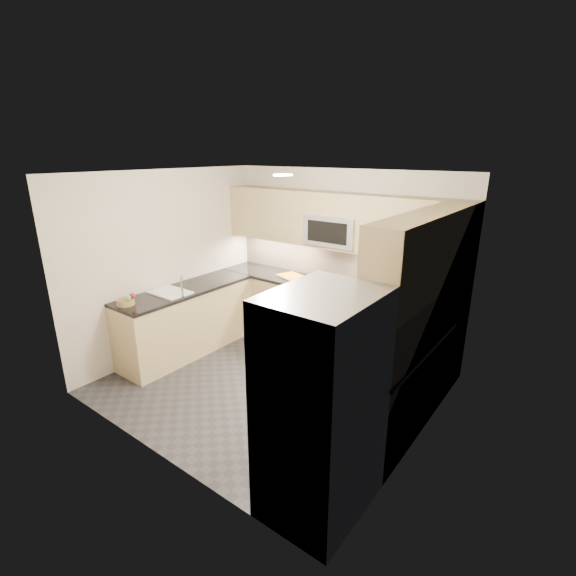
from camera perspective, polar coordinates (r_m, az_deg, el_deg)
The scene contains 35 objects.
floor at distance 5.25m, azimuth -2.36°, elevation -12.98°, with size 3.60×3.20×0.00m, color #232429.
ceiling at distance 4.50m, azimuth -2.79°, elevation 15.40°, with size 3.60×3.20×0.02m, color beige.
wall_back at distance 6.00m, azimuth 7.23°, elevation 3.91°, with size 3.60×0.02×2.50m, color beige.
wall_front at distance 3.72m, azimuth -18.50°, elevation -6.08°, with size 3.60×0.02×2.50m, color beige.
wall_left at distance 5.99m, azimuth -15.99°, elevation 3.33°, with size 0.02×3.20×2.50m, color beige.
wall_right at distance 3.91m, azimuth 18.37°, elevation -4.90°, with size 0.02×3.20×2.50m, color beige.
base_cab_back_left at distance 6.59m, azimuth -2.60°, elevation -1.91°, with size 1.42×0.60×0.90m, color tan.
base_cab_back_right at distance 5.56m, azimuth 15.12°, elevation -6.53°, with size 1.42×0.60×0.90m, color tan.
base_cab_right at distance 4.48m, azimuth 14.29°, elevation -12.88°, with size 0.60×1.70×0.90m, color tan.
base_cab_peninsula at distance 6.02m, azimuth -13.58°, elevation -4.47°, with size 0.60×2.00×0.90m, color tan.
countertop_back_left at distance 6.45m, azimuth -2.66°, elevation 2.01°, with size 1.42×0.63×0.04m, color black.
countertop_back_right at distance 5.39m, azimuth 15.53°, elevation -1.98°, with size 1.42×0.63×0.04m, color black.
countertop_right at distance 4.26m, azimuth 14.78°, elevation -7.45°, with size 0.63×1.70×0.04m, color black.
countertop_peninsula at distance 5.86m, azimuth -13.92°, elevation -0.22°, with size 0.63×2.00×0.04m, color black.
upper_cab_back at distance 5.73m, azimuth 6.57°, elevation 9.14°, with size 3.60×0.35×0.75m, color tan.
upper_cab_right at distance 4.03m, azimuth 18.15°, elevation 4.47°, with size 0.35×1.95×0.75m, color tan.
backsplash_back at distance 6.01m, azimuth 7.18°, elevation 3.39°, with size 3.60×0.01×0.51m, color tan.
backsplash_right at distance 4.33m, azimuth 20.22°, elevation -3.60°, with size 0.01×2.30×0.51m, color tan.
gas_range at distance 5.98m, azimuth 5.36°, elevation -4.10°, with size 0.76×0.65×0.91m, color #ACAFB4.
range_cooktop at distance 5.82m, azimuth 5.49°, elevation 0.09°, with size 0.76×0.65×0.03m, color black.
oven_door_glass at distance 5.72m, azimuth 3.60°, elevation -5.16°, with size 0.62×0.02×0.45m, color black.
oven_handle at distance 5.61m, azimuth 3.54°, elevation -2.70°, with size 0.02×0.02×0.60m, color #B2B5BA.
microwave at distance 5.73m, azimuth 6.39°, elevation 7.88°, with size 0.76×0.40×0.40m, color #A6A8AF.
microwave_door at distance 5.56m, azimuth 5.30°, elevation 7.59°, with size 0.60×0.01×0.28m, color black.
refrigerator at distance 3.27m, azimuth 4.65°, elevation -15.78°, with size 0.70×0.90×1.80m, color #A2A4AA.
fridge_handle_left at distance 3.30m, azimuth -2.67°, elevation -14.32°, with size 0.02×0.02×1.20m, color #B2B5BA.
fridge_handle_right at distance 3.54m, azimuth 1.12°, elevation -11.83°, with size 0.02×0.02×1.20m, color #B2B5BA.
sink_basin at distance 5.72m, azimuth -15.81°, elevation -1.23°, with size 0.52×0.38×0.16m, color white.
faucet at distance 5.46m, azimuth -14.32°, elevation 0.18°, with size 0.03×0.03×0.28m, color silver.
utensil_bowl at distance 5.21m, azimuth 17.03°, elevation -1.59°, with size 0.29×0.29×0.17m, color #64A948.
cutting_board at distance 6.18m, azimuth 0.61°, elevation 1.57°, with size 0.45×0.31×0.01m, color #C66B12.
fruit_basket at distance 5.43m, azimuth -21.32°, elevation -1.77°, with size 0.21×0.21×0.08m, color #997C47.
fruit_apple at distance 5.38m, azimuth -20.50°, elevation -0.99°, with size 0.07×0.07×0.07m, color maroon.
fruit_pear at distance 5.31m, azimuth -21.01°, elevation -1.29°, with size 0.07×0.07×0.07m, color #52B14C.
dish_towel_check at distance 5.71m, azimuth 2.53°, elevation -4.13°, with size 0.17×0.01×0.32m, color white.
Camera 1 is at (2.87, -3.45, 2.73)m, focal length 26.00 mm.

